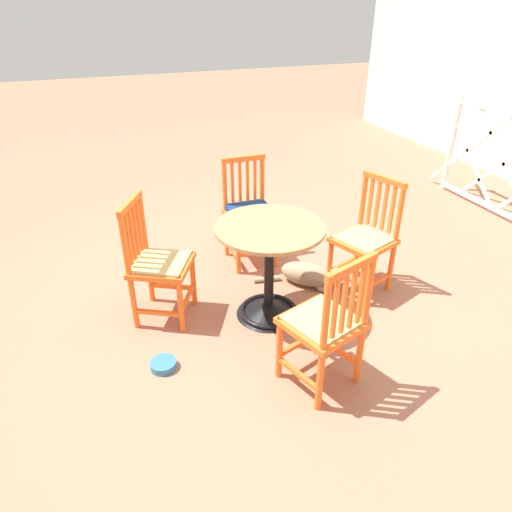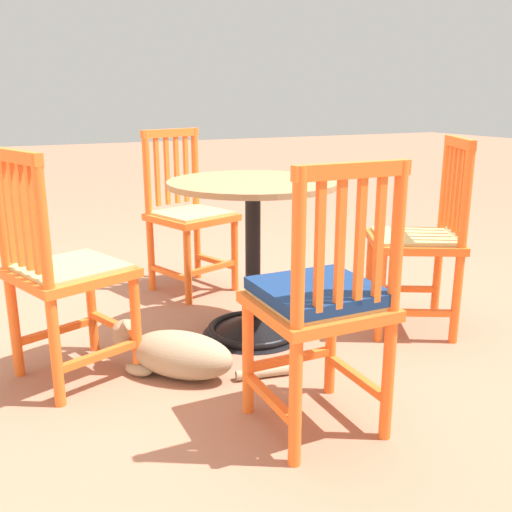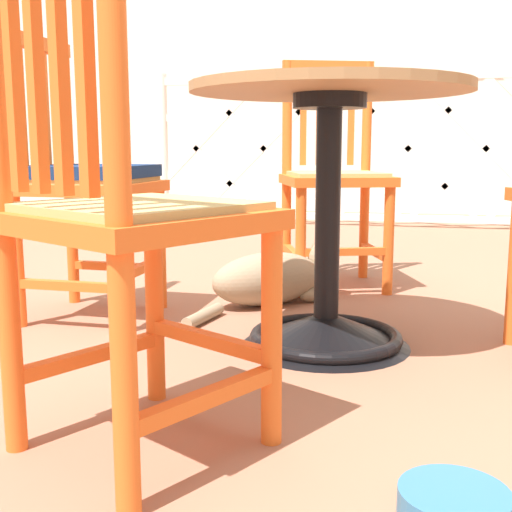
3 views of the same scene
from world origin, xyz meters
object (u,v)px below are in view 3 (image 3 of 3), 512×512
at_px(cafe_table, 327,247).
at_px(orange_chair_by_planter, 126,220).
at_px(orange_chair_near_fence, 84,183).
at_px(pet_water_bowl, 454,506).
at_px(orange_chair_at_corner, 334,179).
at_px(tabby_cat, 277,278).

height_order(cafe_table, orange_chair_by_planter, orange_chair_by_planter).
bearing_deg(orange_chair_near_fence, cafe_table, -10.52).
bearing_deg(pet_water_bowl, orange_chair_by_planter, 169.12).
xyz_separation_m(orange_chair_near_fence, pet_water_bowl, (1.12, -1.00, -0.42)).
distance_m(orange_chair_at_corner, pet_water_bowl, 1.78).
relative_size(orange_chair_near_fence, tabby_cat, 1.43).
xyz_separation_m(cafe_table, orange_chair_near_fence, (-0.82, 0.15, 0.16)).
bearing_deg(orange_chair_at_corner, cafe_table, -84.87).
xyz_separation_m(cafe_table, pet_water_bowl, (0.30, -0.85, -0.26)).
bearing_deg(pet_water_bowl, orange_chair_near_fence, 138.14).
relative_size(orange_chair_at_corner, orange_chair_near_fence, 1.00).
distance_m(cafe_table, orange_chair_near_fence, 0.85).
relative_size(orange_chair_at_corner, pet_water_bowl, 5.36).
bearing_deg(tabby_cat, orange_chair_at_corner, 66.66).
relative_size(tabby_cat, pet_water_bowl, 3.75).
xyz_separation_m(orange_chair_by_planter, tabby_cat, (0.03, 1.21, -0.34)).
bearing_deg(tabby_cat, orange_chair_near_fence, -151.26).
bearing_deg(orange_chair_by_planter, tabby_cat, 88.46).
bearing_deg(orange_chair_by_planter, orange_chair_at_corner, 83.06).
height_order(tabby_cat, pet_water_bowl, tabby_cat).
distance_m(tabby_cat, pet_water_bowl, 1.43).
bearing_deg(tabby_cat, pet_water_bowl, -67.86).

